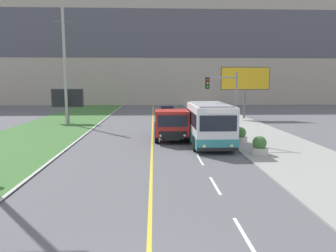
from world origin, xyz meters
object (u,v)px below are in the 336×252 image
dump_truck (171,124)px  billboard_large (245,80)px  utility_pole_far (65,67)px  billboard_small (68,99)px  planter_round_near (259,146)px  planter_round_second (240,136)px  car_distant (167,111)px  traffic_light_mast (226,98)px  city_bus (210,125)px

dump_truck → billboard_large: bearing=55.6°
utility_pole_far → billboard_small: (-0.07, 0.81, -3.36)m
billboard_large → planter_round_near: 20.24m
planter_round_near → dump_truck: bearing=132.1°
billboard_large → billboard_small: billboard_large is taller
dump_truck → planter_round_near: (5.03, -5.55, -0.65)m
utility_pole_far → planter_round_second: bearing=-37.0°
car_distant → planter_round_near: size_ratio=3.88×
traffic_light_mast → dump_truck: bearing=156.1°
car_distant → planter_round_second: car_distant is taller
dump_truck → planter_round_second: bearing=-20.3°
planter_round_near → planter_round_second: planter_round_second is taller
planter_round_second → car_distant: bearing=104.0°
billboard_small → planter_round_near: 22.32m
dump_truck → traffic_light_mast: 4.64m
traffic_light_mast → billboard_large: bearing=70.0°
car_distant → billboard_large: bearing=-15.6°
billboard_small → planter_round_near: billboard_small is taller
billboard_small → planter_round_near: size_ratio=3.28×
dump_truck → billboard_large: size_ratio=1.11×
dump_truck → traffic_light_mast: traffic_light_mast is taller
car_distant → billboard_large: size_ratio=0.71×
dump_truck → billboard_small: size_ratio=1.86×
car_distant → utility_pole_far: 13.63m
billboard_large → planter_round_near: (-4.41, -19.33, -4.02)m
dump_truck → city_bus: bearing=-44.5°
city_bus → planter_round_near: size_ratio=5.53×
dump_truck → utility_pole_far: size_ratio=0.58×
billboard_small → planter_round_near: (15.43, -16.01, -1.99)m
billboard_small → traffic_light_mast: bearing=-40.5°
billboard_large → traffic_light_mast: bearing=-110.0°
utility_pole_far → planter_round_near: size_ratio=10.57×
utility_pole_far → billboard_large: (19.77, 4.13, -1.33)m
utility_pole_far → car_distant: bearing=32.0°
car_distant → planter_round_second: size_ratio=3.79×
planter_round_near → utility_pole_far: bearing=135.3°
billboard_large → billboard_small: size_ratio=1.67×
utility_pole_far → traffic_light_mast: 18.31m
billboard_small → planter_round_second: size_ratio=3.20×
city_bus → planter_round_near: (2.50, -3.07, -0.92)m
city_bus → billboard_large: (6.91, 16.26, 3.10)m
dump_truck → billboard_large: 17.04m
car_distant → utility_pole_far: size_ratio=0.37×
car_distant → planter_round_second: (4.50, -18.11, -0.11)m
planter_round_near → planter_round_second: size_ratio=0.98×
planter_round_near → billboard_large: bearing=77.1°
dump_truck → traffic_light_mast: bearing=-23.9°
car_distant → planter_round_near: bearing=-77.9°
dump_truck → planter_round_second: dump_truck is taller
traffic_light_mast → billboard_small: (-14.21, 12.14, -0.73)m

